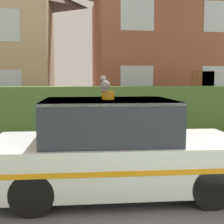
% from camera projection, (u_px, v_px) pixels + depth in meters
% --- Properties ---
extents(road_strip, '(28.00, 5.84, 0.01)m').
position_uv_depth(road_strip, '(138.00, 170.00, 6.09)').
color(road_strip, '#5B5B60').
rests_on(road_strip, ground).
extents(garden_hedge, '(13.83, 0.70, 1.53)m').
position_uv_depth(garden_hedge, '(94.00, 110.00, 10.00)').
color(garden_hedge, '#4C7233').
rests_on(garden_hedge, ground).
extents(police_car, '(3.88, 1.82, 1.58)m').
position_uv_depth(police_car, '(115.00, 149.00, 4.80)').
color(police_car, black).
rests_on(police_car, road_strip).
extents(cat, '(0.19, 0.28, 0.24)m').
position_uv_depth(cat, '(105.00, 85.00, 4.68)').
color(cat, gray).
rests_on(cat, police_car).
extents(house_right, '(6.82, 6.59, 8.39)m').
position_uv_depth(house_right, '(159.00, 30.00, 16.16)').
color(house_right, '#93513D').
rests_on(house_right, ground).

